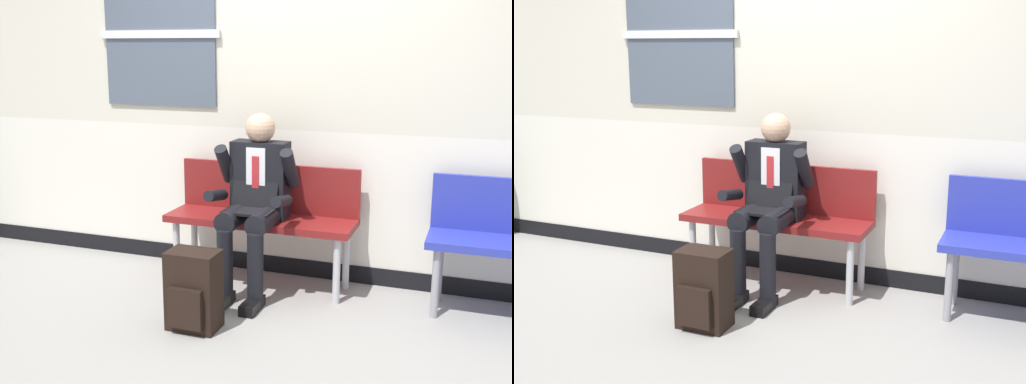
# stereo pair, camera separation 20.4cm
# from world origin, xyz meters

# --- Properties ---
(ground_plane) EXTENTS (18.00, 18.00, 0.00)m
(ground_plane) POSITION_xyz_m (0.00, 0.00, 0.00)
(ground_plane) COLOR gray
(station_wall) EXTENTS (6.68, 0.16, 3.15)m
(station_wall) POSITION_xyz_m (-0.01, 0.56, 1.57)
(station_wall) COLOR beige
(station_wall) RESTS_ON ground
(bench_with_person) EXTENTS (1.37, 0.42, 0.88)m
(bench_with_person) POSITION_xyz_m (-0.08, 0.28, 0.55)
(bench_with_person) COLOR maroon
(bench_with_person) RESTS_ON ground
(person_seated) EXTENTS (0.57, 0.70, 1.27)m
(person_seated) POSITION_xyz_m (-0.08, 0.08, 0.69)
(person_seated) COLOR black
(person_seated) RESTS_ON ground
(backpack) EXTENTS (0.31, 0.25, 0.50)m
(backpack) POSITION_xyz_m (-0.22, -0.63, 0.25)
(backpack) COLOR black
(backpack) RESTS_ON ground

